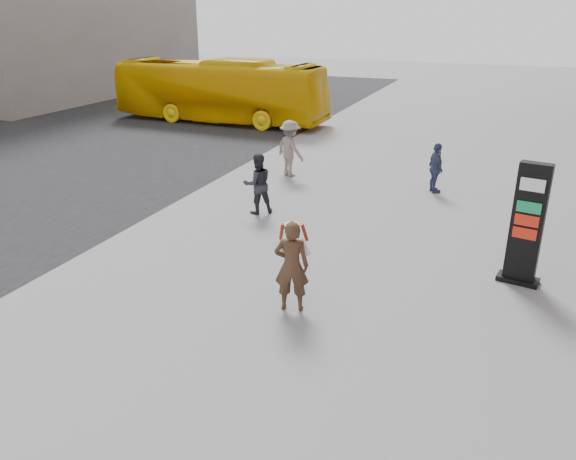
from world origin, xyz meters
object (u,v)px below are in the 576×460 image
at_px(pedestrian_a, 258,184).
at_px(info_pylon, 527,225).
at_px(pedestrian_b, 290,148).
at_px(woman, 292,265).
at_px(bus, 219,91).
at_px(pedestrian_c, 436,168).

bearing_deg(pedestrian_a, info_pylon, 124.89).
bearing_deg(info_pylon, pedestrian_b, 153.34).
relative_size(info_pylon, pedestrian_b, 1.36).
distance_m(woman, pedestrian_a, 5.24).
relative_size(woman, bus, 0.16).
height_order(info_pylon, pedestrian_c, info_pylon).
relative_size(pedestrian_a, pedestrian_c, 1.09).
bearing_deg(info_pylon, pedestrian_c, 125.23).
bearing_deg(info_pylon, pedestrian_a, 175.67).
relative_size(info_pylon, pedestrian_a, 1.52).
height_order(pedestrian_b, pedestrian_c, pedestrian_b).
relative_size(bus, pedestrian_b, 5.76).
height_order(info_pylon, woman, info_pylon).
xyz_separation_m(bus, pedestrian_c, (11.25, -7.45, -0.71)).
bearing_deg(pedestrian_c, pedestrian_a, 101.66).
height_order(info_pylon, pedestrian_a, info_pylon).
height_order(woman, pedestrian_c, woman).
relative_size(info_pylon, woman, 1.43).
height_order(bus, pedestrian_b, bus).
distance_m(info_pylon, pedestrian_b, 8.96).
height_order(woman, pedestrian_a, woman).
xyz_separation_m(info_pylon, pedestrian_c, (-2.47, 5.37, -0.49)).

